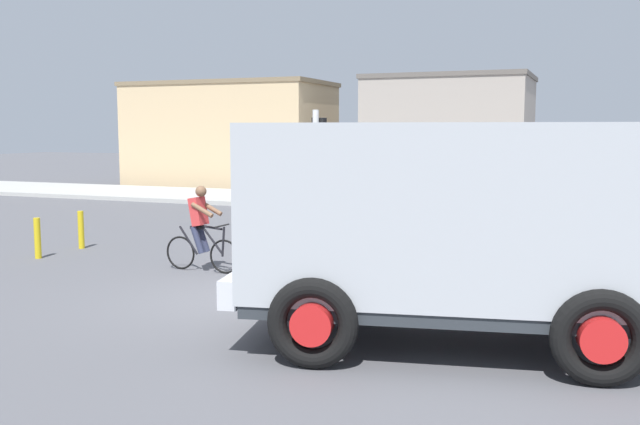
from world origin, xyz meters
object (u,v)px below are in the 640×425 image
at_px(traffic_light_pole, 317,169).
at_px(bollard_near, 38,238).
at_px(cyclist, 201,229).
at_px(truck_foreground, 451,219).
at_px(car_white_mid, 487,213).
at_px(bollard_far, 81,230).
at_px(pedestrian_near_kerb, 507,200).

distance_m(traffic_light_pole, bollard_near, 6.56).
bearing_deg(cyclist, truck_foreground, -27.97).
bearing_deg(truck_foreground, car_white_mid, 94.95).
bearing_deg(bollard_far, traffic_light_pole, -5.45).
height_order(truck_foreground, traffic_light_pole, traffic_light_pole).
bearing_deg(bollard_far, car_white_mid, 23.40).
bearing_deg(car_white_mid, cyclist, -133.07).
height_order(car_white_mid, pedestrian_near_kerb, pedestrian_near_kerb).
bearing_deg(truck_foreground, traffic_light_pole, 132.42).
distance_m(pedestrian_near_kerb, bollard_near, 12.28).
relative_size(traffic_light_pole, bollard_far, 3.56).
bearing_deg(pedestrian_near_kerb, car_white_mid, -92.36).
height_order(car_white_mid, bollard_far, car_white_mid).
bearing_deg(bollard_far, pedestrian_near_kerb, 37.22).
bearing_deg(bollard_far, cyclist, -17.64).
bearing_deg(bollard_near, cyclist, 1.33).
height_order(truck_foreground, car_white_mid, truck_foreground).
xyz_separation_m(truck_foreground, traffic_light_pole, (-3.33, 3.64, 0.40)).
distance_m(traffic_light_pole, car_white_mid, 5.33).
bearing_deg(truck_foreground, bollard_far, 156.23).
height_order(bollard_near, bollard_far, same).
distance_m(traffic_light_pole, pedestrian_near_kerb, 8.07).
bearing_deg(pedestrian_near_kerb, truck_foreground, -87.03).
distance_m(truck_foreground, cyclist, 6.32).
bearing_deg(cyclist, bollard_near, -178.67).
xyz_separation_m(cyclist, bollard_far, (-4.10, 1.30, -0.41)).
distance_m(truck_foreground, bollard_far, 10.60).
bearing_deg(car_white_mid, pedestrian_near_kerb, 87.64).
xyz_separation_m(bollard_near, bollard_far, (0.00, 1.40, 0.00)).
height_order(traffic_light_pole, bollard_near, traffic_light_pole).
relative_size(cyclist, traffic_light_pole, 0.54).
bearing_deg(pedestrian_near_kerb, traffic_light_pole, -110.18).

